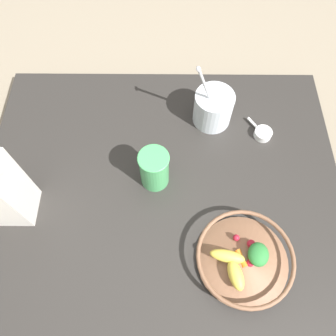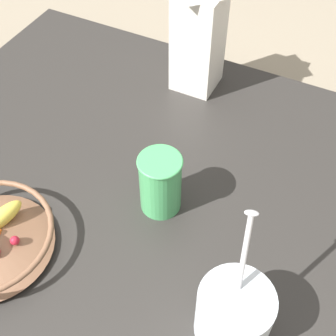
# 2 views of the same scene
# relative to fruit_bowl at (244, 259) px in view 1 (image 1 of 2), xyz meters

# --- Properties ---
(ground_plane) EXTENTS (6.00, 6.00, 0.00)m
(ground_plane) POSITION_rel_fruit_bowl_xyz_m (-0.19, 0.11, -0.08)
(ground_plane) COLOR gray
(countertop) EXTENTS (0.97, 0.97, 0.05)m
(countertop) POSITION_rel_fruit_bowl_xyz_m (-0.19, 0.11, -0.06)
(countertop) COLOR #2D2B28
(countertop) RESTS_ON ground_plane
(fruit_bowl) EXTENTS (0.23, 0.23, 0.07)m
(fruit_bowl) POSITION_rel_fruit_bowl_xyz_m (0.00, 0.00, 0.00)
(fruit_bowl) COLOR brown
(fruit_bowl) RESTS_ON countertop
(yogurt_tub) EXTENTS (0.12, 0.11, 0.23)m
(yogurt_tub) POSITION_rel_fruit_bowl_xyz_m (-0.05, 0.42, 0.03)
(yogurt_tub) COLOR silver
(yogurt_tub) RESTS_ON countertop
(drinking_cup) EXTENTS (0.08, 0.08, 0.12)m
(drinking_cup) POSITION_rel_fruit_bowl_xyz_m (-0.21, 0.22, 0.03)
(drinking_cup) COLOR #4CB266
(drinking_cup) RESTS_ON countertop
(measuring_scoop) EXTENTS (0.07, 0.08, 0.02)m
(measuring_scoop) POSITION_rel_fruit_bowl_xyz_m (0.09, 0.36, -0.02)
(measuring_scoop) COLOR white
(measuring_scoop) RESTS_ON countertop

